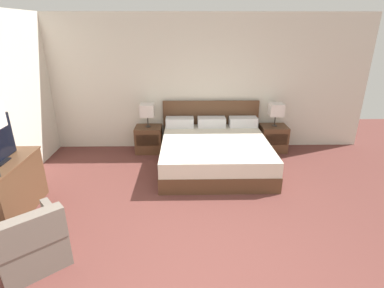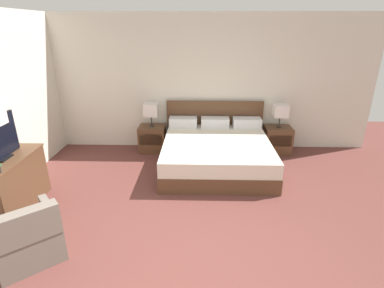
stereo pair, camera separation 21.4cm
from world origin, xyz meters
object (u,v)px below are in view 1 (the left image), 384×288
Objects in this scene: bed at (214,151)px; nightstand_right at (273,138)px; dresser at (7,188)px; table_lamp_right at (276,110)px; table_lamp_left at (147,110)px; armchair_by_window at (30,243)px; nightstand_left at (149,139)px.

nightstand_right is at bearing 28.80° from bed.
bed reaches higher than dresser.
table_lamp_right is at bearing 90.00° from nightstand_right.
table_lamp_right is 5.00m from dresser.
table_lamp_left is (-1.34, 0.74, 0.62)m from bed.
armchair_by_window is (0.78, -1.01, -0.13)m from dresser.
bed is 3.44m from dresser.
nightstand_left is 2.87m from dresser.
armchair_by_window is at bearing -137.71° from table_lamp_right.
nightstand_left is 3.44m from armchair_by_window.
bed is 3.77× the size of nightstand_right.
nightstand_right is at bearing 27.38° from dresser.
dresser is at bearing -153.25° from bed.
table_lamp_left is at bearing 74.01° from armchair_by_window.
armchair_by_window reaches higher than nightstand_right.
nightstand_right is 1.14× the size of table_lamp_left.
table_lamp_left is 0.41× the size of dresser.
bed reaches higher than nightstand_left.
nightstand_left is 1.14× the size of table_lamp_right.
nightstand_left is 1.14× the size of table_lamp_left.
armchair_by_window is (-0.95, -3.30, -0.63)m from table_lamp_left.
bed is at bearing -28.85° from table_lamp_left.
nightstand_right is at bearing 42.28° from armchair_by_window.
table_lamp_left is 3.49m from armchair_by_window.
nightstand_left is at bearing -90.00° from table_lamp_left.
nightstand_right is at bearing -90.00° from table_lamp_right.
bed is at bearing -151.20° from nightstand_right.
bed reaches higher than nightstand_right.
bed is 4.29× the size of table_lamp_right.
table_lamp_left reaches higher than nightstand_left.
bed is at bearing 26.75° from dresser.
bed is at bearing -151.15° from table_lamp_right.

